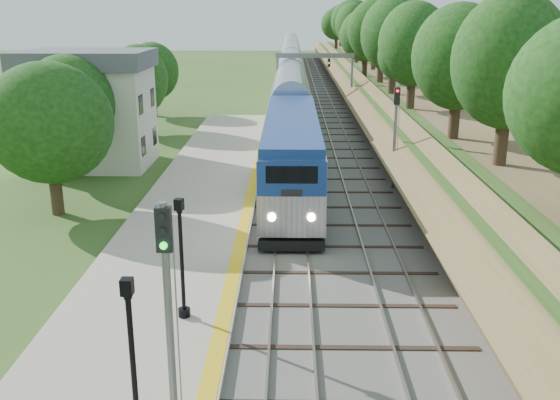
{
  "coord_description": "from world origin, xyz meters",
  "views": [
    {
      "loc": [
        -0.06,
        -12.93,
        10.63
      ],
      "look_at": [
        -0.5,
        12.63,
        2.8
      ],
      "focal_mm": 40.0,
      "sensor_mm": 36.0,
      "label": 1
    }
  ],
  "objects_px": {
    "train": "(291,73)",
    "lamppost_far": "(182,265)",
    "station_building": "(90,108)",
    "signal_gantry": "(314,66)",
    "signal_platform": "(168,300)",
    "signal_farside": "(395,127)",
    "lamppost_mid": "(134,372)"
  },
  "relations": [
    {
      "from": "train",
      "to": "lamppost_far",
      "type": "height_order",
      "value": "train"
    },
    {
      "from": "station_building",
      "to": "signal_gantry",
      "type": "bearing_deg",
      "value": 56.62
    },
    {
      "from": "signal_gantry",
      "to": "signal_platform",
      "type": "xyz_separation_m",
      "value": [
        -5.37,
        -54.79,
        -0.66
      ]
    },
    {
      "from": "station_building",
      "to": "signal_gantry",
      "type": "height_order",
      "value": "station_building"
    },
    {
      "from": "signal_gantry",
      "to": "signal_farside",
      "type": "xyz_separation_m",
      "value": [
        3.73,
        -30.96,
        -0.89
      ]
    },
    {
      "from": "signal_farside",
      "to": "signal_gantry",
      "type": "bearing_deg",
      "value": 96.87
    },
    {
      "from": "signal_gantry",
      "to": "signal_platform",
      "type": "distance_m",
      "value": 55.05
    },
    {
      "from": "lamppost_far",
      "to": "signal_platform",
      "type": "xyz_separation_m",
      "value": [
        0.84,
        -6.42,
        1.87
      ]
    },
    {
      "from": "train",
      "to": "signal_farside",
      "type": "xyz_separation_m",
      "value": [
        6.2,
        -49.94,
        1.61
      ]
    },
    {
      "from": "lamppost_mid",
      "to": "signal_farside",
      "type": "xyz_separation_m",
      "value": [
        9.98,
        24.01,
        1.59
      ]
    },
    {
      "from": "train",
      "to": "lamppost_far",
      "type": "distance_m",
      "value": 67.46
    },
    {
      "from": "signal_gantry",
      "to": "station_building",
      "type": "bearing_deg",
      "value": -123.38
    },
    {
      "from": "lamppost_mid",
      "to": "train",
      "type": "bearing_deg",
      "value": 87.07
    },
    {
      "from": "lamppost_far",
      "to": "signal_platform",
      "type": "distance_m",
      "value": 6.74
    },
    {
      "from": "lamppost_mid",
      "to": "signal_farside",
      "type": "distance_m",
      "value": 26.05
    },
    {
      "from": "station_building",
      "to": "signal_gantry",
      "type": "distance_m",
      "value": 29.94
    },
    {
      "from": "signal_gantry",
      "to": "lamppost_mid",
      "type": "bearing_deg",
      "value": -96.49
    },
    {
      "from": "train",
      "to": "lamppost_far",
      "type": "xyz_separation_m",
      "value": [
        -3.74,
        -67.35,
        -0.03
      ]
    },
    {
      "from": "train",
      "to": "signal_farside",
      "type": "relative_size",
      "value": 19.89
    },
    {
      "from": "signal_gantry",
      "to": "signal_platform",
      "type": "bearing_deg",
      "value": -95.6
    },
    {
      "from": "train",
      "to": "signal_farside",
      "type": "distance_m",
      "value": 50.35
    },
    {
      "from": "signal_platform",
      "to": "station_building",
      "type": "bearing_deg",
      "value": 110.43
    },
    {
      "from": "station_building",
      "to": "train",
      "type": "relative_size",
      "value": 0.07
    },
    {
      "from": "signal_platform",
      "to": "signal_farside",
      "type": "bearing_deg",
      "value": 69.1
    },
    {
      "from": "station_building",
      "to": "lamppost_mid",
      "type": "distance_m",
      "value": 31.72
    },
    {
      "from": "train",
      "to": "lamppost_mid",
      "type": "distance_m",
      "value": 74.05
    },
    {
      "from": "train",
      "to": "signal_platform",
      "type": "relative_size",
      "value": 20.14
    },
    {
      "from": "lamppost_mid",
      "to": "station_building",
      "type": "bearing_deg",
      "value": 108.81
    },
    {
      "from": "station_building",
      "to": "signal_gantry",
      "type": "xyz_separation_m",
      "value": [
        16.47,
        24.99,
        0.73
      ]
    },
    {
      "from": "station_building",
      "to": "signal_platform",
      "type": "distance_m",
      "value": 31.79
    },
    {
      "from": "signal_gantry",
      "to": "train",
      "type": "distance_m",
      "value": 19.31
    },
    {
      "from": "train",
      "to": "signal_platform",
      "type": "distance_m",
      "value": 73.85
    }
  ]
}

